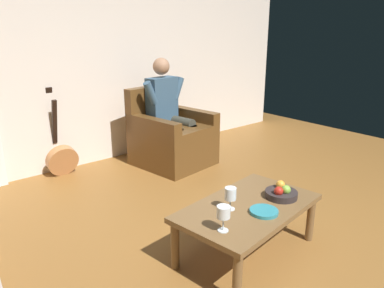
# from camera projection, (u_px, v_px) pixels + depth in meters

# --- Properties ---
(ground_plane) EXTENTS (7.33, 7.33, 0.00)m
(ground_plane) POSITION_uv_depth(u_px,v_px,m) (314.00, 273.00, 2.59)
(ground_plane) COLOR brown
(wall_back) EXTENTS (6.21, 0.06, 2.72)m
(wall_back) POSITION_uv_depth(u_px,v_px,m) (98.00, 51.00, 4.44)
(wall_back) COLOR silver
(wall_back) RESTS_ON ground
(armchair) EXTENTS (0.90, 0.93, 0.94)m
(armchair) POSITION_uv_depth(u_px,v_px,m) (171.00, 138.00, 4.58)
(armchair) COLOR brown
(armchair) RESTS_ON ground
(person_seated) EXTENTS (0.65, 0.59, 1.29)m
(person_seated) POSITION_uv_depth(u_px,v_px,m) (168.00, 109.00, 4.49)
(person_seated) COLOR #37556E
(person_seated) RESTS_ON ground
(coffee_table) EXTENTS (1.16, 0.77, 0.40)m
(coffee_table) POSITION_uv_depth(u_px,v_px,m) (248.00, 212.00, 2.72)
(coffee_table) COLOR brown
(coffee_table) RESTS_ON ground
(guitar) EXTENTS (0.35, 0.32, 1.00)m
(guitar) POSITION_uv_depth(u_px,v_px,m) (62.00, 157.00, 4.24)
(guitar) COLOR #B77845
(guitar) RESTS_ON ground
(wine_glass_near) EXTENTS (0.09, 0.09, 0.17)m
(wine_glass_near) POSITION_uv_depth(u_px,v_px,m) (223.00, 213.00, 2.33)
(wine_glass_near) COLOR silver
(wine_glass_near) RESTS_ON coffee_table
(wine_glass_far) EXTENTS (0.08, 0.08, 0.17)m
(wine_glass_far) POSITION_uv_depth(u_px,v_px,m) (230.00, 195.00, 2.61)
(wine_glass_far) COLOR silver
(wine_glass_far) RESTS_ON coffee_table
(fruit_bowl) EXTENTS (0.24, 0.24, 0.11)m
(fruit_bowl) POSITION_uv_depth(u_px,v_px,m) (281.00, 193.00, 2.82)
(fruit_bowl) COLOR #2E2727
(fruit_bowl) RESTS_ON coffee_table
(decorative_dish) EXTENTS (0.20, 0.20, 0.02)m
(decorative_dish) POSITION_uv_depth(u_px,v_px,m) (264.00, 211.00, 2.59)
(decorative_dish) COLOR teal
(decorative_dish) RESTS_ON coffee_table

